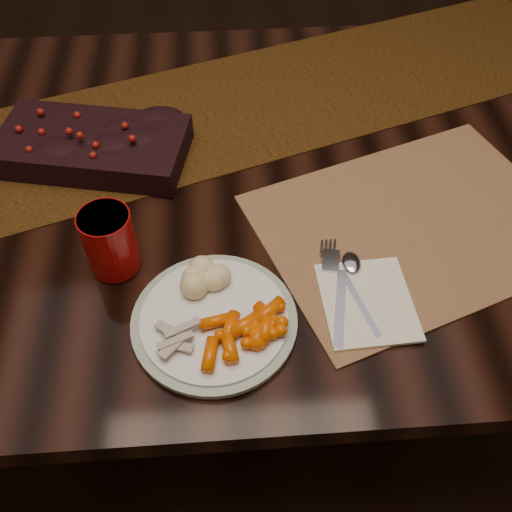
{
  "coord_description": "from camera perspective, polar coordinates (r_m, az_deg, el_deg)",
  "views": [
    {
      "loc": [
        -0.0,
        -0.78,
        1.46
      ],
      "look_at": [
        0.03,
        -0.24,
        0.8
      ],
      "focal_mm": 40.0,
      "sensor_mm": 36.0,
      "label": 1
    }
  ],
  "objects": [
    {
      "name": "red_cup",
      "position": [
        0.89,
        -14.41,
        1.43
      ],
      "size": [
        0.1,
        0.1,
        0.11
      ],
      "primitive_type": "cylinder",
      "rotation": [
        0.0,
        0.0,
        0.38
      ],
      "color": "#960A0A",
      "rests_on": "placemat_main"
    },
    {
      "name": "fork",
      "position": [
        0.86,
        8.16,
        -3.86
      ],
      "size": [
        0.06,
        0.18,
        0.0
      ],
      "primitive_type": null,
      "rotation": [
        0.0,
        0.0,
        -0.21
      ],
      "color": "#B8B9BE",
      "rests_on": "napkin"
    },
    {
      "name": "centerpiece",
      "position": [
        1.1,
        -16.12,
        10.85
      ],
      "size": [
        0.37,
        0.24,
        0.07
      ],
      "primitive_type": null,
      "rotation": [
        0.0,
        0.0,
        -0.21
      ],
      "color": "black",
      "rests_on": "table_runner"
    },
    {
      "name": "baby_carrots",
      "position": [
        0.8,
        -1.58,
        -7.79
      ],
      "size": [
        0.13,
        0.11,
        0.02
      ],
      "primitive_type": null,
      "rotation": [
        0.0,
        0.0,
        -0.3
      ],
      "color": "#E15200",
      "rests_on": "dinner_plate"
    },
    {
      "name": "table_runner",
      "position": [
        1.18,
        -5.32,
        13.79
      ],
      "size": [
        1.78,
        0.91,
        0.0
      ],
      "primitive_type": "cube",
      "rotation": [
        0.0,
        0.0,
        0.33
      ],
      "color": "#522C04",
      "rests_on": "dining_table"
    },
    {
      "name": "placemat_main",
      "position": [
        0.99,
        15.55,
        2.97
      ],
      "size": [
        0.6,
        0.52,
        0.0
      ],
      "primitive_type": "cube",
      "rotation": [
        0.0,
        0.0,
        0.35
      ],
      "color": "#905839",
      "rests_on": "dining_table"
    },
    {
      "name": "spoon",
      "position": [
        0.87,
        10.12,
        -3.45
      ],
      "size": [
        0.07,
        0.15,
        0.0
      ],
      "primitive_type": null,
      "rotation": [
        0.0,
        0.0,
        0.27
      ],
      "color": "white",
      "rests_on": "napkin"
    },
    {
      "name": "turkey_shreds",
      "position": [
        0.8,
        -7.89,
        -7.99
      ],
      "size": [
        0.07,
        0.06,
        0.02
      ],
      "primitive_type": null,
      "rotation": [
        0.0,
        0.0,
        0.03
      ],
      "color": "#A59286",
      "rests_on": "dinner_plate"
    },
    {
      "name": "dining_table",
      "position": [
        1.33,
        -2.15,
        -3.68
      ],
      "size": [
        1.8,
        1.0,
        0.75
      ],
      "primitive_type": "cube",
      "color": "black",
      "rests_on": "floor"
    },
    {
      "name": "mashed_potatoes",
      "position": [
        0.85,
        -5.12,
        -1.92
      ],
      "size": [
        0.08,
        0.07,
        0.04
      ],
      "primitive_type": null,
      "rotation": [
        0.0,
        0.0,
        -0.14
      ],
      "color": "beige",
      "rests_on": "dinner_plate"
    },
    {
      "name": "dinner_plate",
      "position": [
        0.83,
        -4.2,
        -6.39
      ],
      "size": [
        0.29,
        0.29,
        0.01
      ],
      "primitive_type": "cylinder",
      "rotation": [
        0.0,
        0.0,
        0.25
      ],
      "color": "white",
      "rests_on": "placemat_main"
    },
    {
      "name": "napkin",
      "position": [
        0.87,
        11.04,
        -4.52
      ],
      "size": [
        0.14,
        0.16,
        0.01
      ],
      "primitive_type": "cube",
      "rotation": [
        0.0,
        0.0,
        0.05
      ],
      "color": "white",
      "rests_on": "placemat_main"
    },
    {
      "name": "floor",
      "position": [
        1.65,
        -1.77,
        -11.3
      ],
      "size": [
        5.0,
        5.0,
        0.0
      ],
      "primitive_type": "plane",
      "color": "black",
      "rests_on": "ground"
    }
  ]
}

